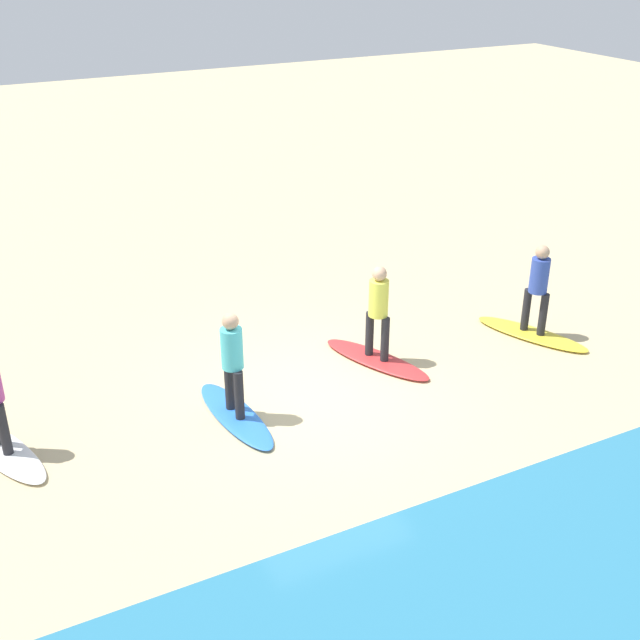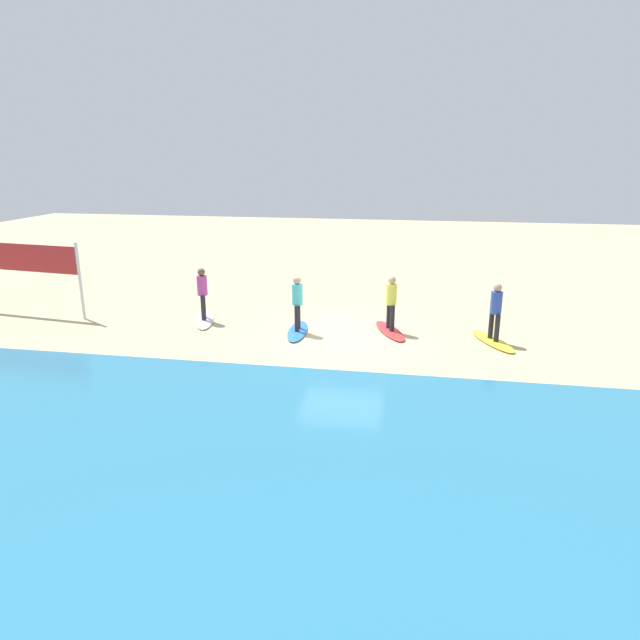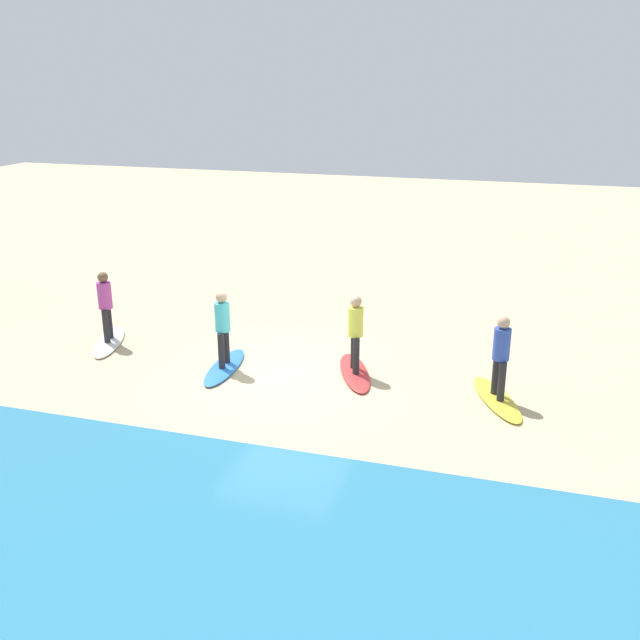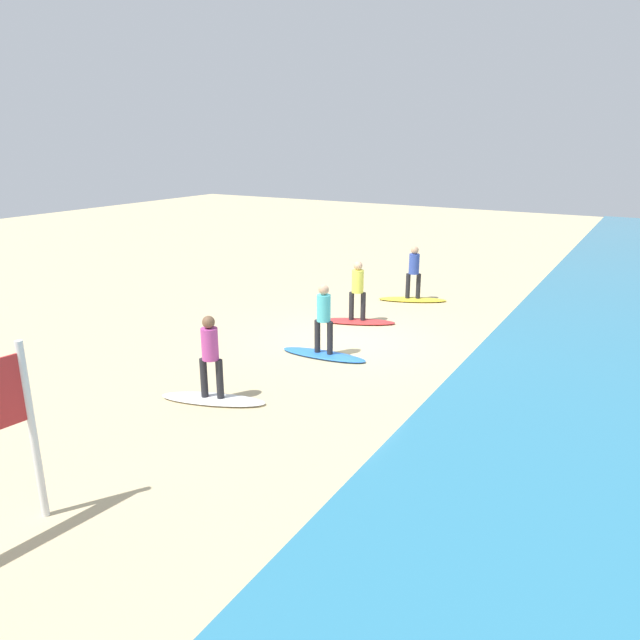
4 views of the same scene
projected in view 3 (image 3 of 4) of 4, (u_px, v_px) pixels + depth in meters
name	position (u px, v px, depth m)	size (l,w,h in m)	color
ground_plane	(285.00, 376.00, 14.88)	(60.00, 60.00, 0.00)	#CCB789
surfboard_yellow	(497.00, 399.00, 13.72)	(2.10, 0.56, 0.09)	yellow
surfer_yellow	(501.00, 351.00, 13.39)	(0.32, 0.43, 1.64)	#232328
surfboard_red	(355.00, 372.00, 14.93)	(2.10, 0.56, 0.09)	red
surfer_red	(355.00, 328.00, 14.60)	(0.32, 0.44, 1.64)	#232328
surfboard_blue	(225.00, 367.00, 15.21)	(2.10, 0.56, 0.09)	blue
surfer_blue	(223.00, 323.00, 14.88)	(0.32, 0.46, 1.64)	#232328
surfboard_white	(109.00, 342.00, 16.64)	(2.10, 0.56, 0.09)	white
surfer_white	(105.00, 301.00, 16.31)	(0.32, 0.44, 1.64)	#232328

